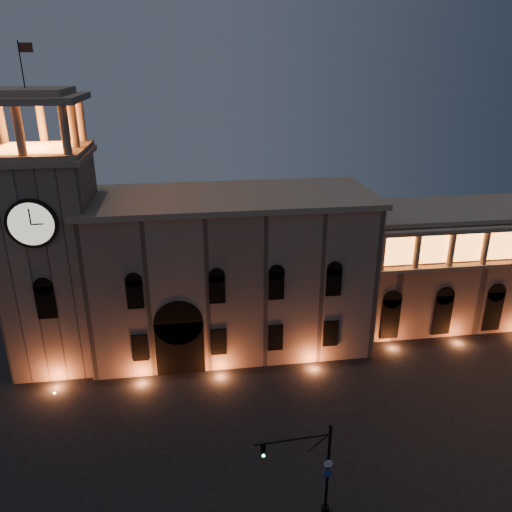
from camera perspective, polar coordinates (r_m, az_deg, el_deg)
name	(u,v)px	position (r m, az deg, el deg)	size (l,w,h in m)	color
ground	(286,483)	(42.81, 3.48, -24.48)	(160.00, 160.00, 0.00)	black
government_building	(231,272)	(55.71, -2.92, -1.80)	(30.80, 12.80, 17.60)	#8B6D5B
clock_tower	(51,252)	(55.05, -22.35, 0.43)	(9.80, 9.80, 32.40)	#8B6D5B
colonnade_wing	(500,261)	(69.60, 26.08, -0.48)	(40.60, 11.50, 14.50)	#866755
traffic_light	(315,469)	(38.19, 6.77, -23.02)	(5.63, 0.77, 7.73)	black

